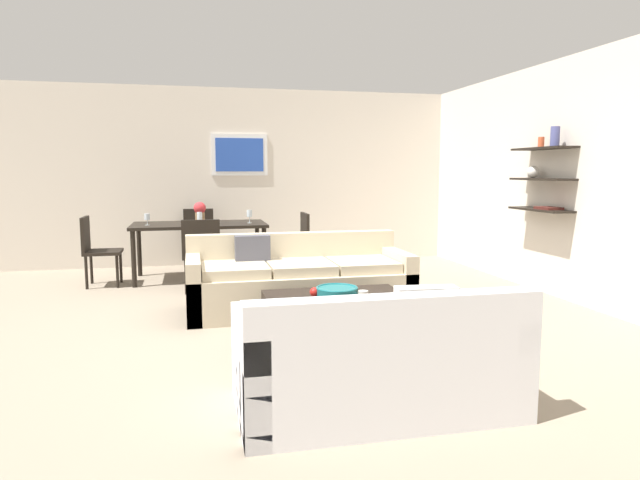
# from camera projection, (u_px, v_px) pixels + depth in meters

# --- Properties ---
(ground_plane) EXTENTS (18.00, 18.00, 0.00)m
(ground_plane) POSITION_uv_depth(u_px,v_px,m) (306.00, 318.00, 5.54)
(ground_plane) COLOR gray
(back_wall_unit) EXTENTS (8.40, 0.09, 2.70)m
(back_wall_unit) POSITION_uv_depth(u_px,v_px,m) (279.00, 177.00, 8.85)
(back_wall_unit) COLOR silver
(back_wall_unit) RESTS_ON ground
(right_wall_shelf_unit) EXTENTS (0.34, 8.20, 2.70)m
(right_wall_shelf_unit) POSITION_uv_depth(u_px,v_px,m) (547.00, 179.00, 6.62)
(right_wall_shelf_unit) COLOR silver
(right_wall_shelf_unit) RESTS_ON ground
(sofa_beige) EXTENTS (2.27, 0.90, 0.78)m
(sofa_beige) POSITION_uv_depth(u_px,v_px,m) (298.00, 283.00, 5.82)
(sofa_beige) COLOR beige
(sofa_beige) RESTS_ON ground
(loveseat_white) EXTENTS (1.67, 0.90, 0.78)m
(loveseat_white) POSITION_uv_depth(u_px,v_px,m) (377.00, 362.00, 3.40)
(loveseat_white) COLOR white
(loveseat_white) RESTS_ON ground
(coffee_table) EXTENTS (1.21, 0.94, 0.38)m
(coffee_table) POSITION_uv_depth(u_px,v_px,m) (339.00, 320.00, 4.76)
(coffee_table) COLOR black
(coffee_table) RESTS_ON ground
(decorative_bowl) EXTENTS (0.36, 0.36, 0.08)m
(decorative_bowl) POSITION_uv_depth(u_px,v_px,m) (337.00, 291.00, 4.79)
(decorative_bowl) COLOR #19666B
(decorative_bowl) RESTS_ON coffee_table
(candle_jar) EXTENTS (0.08, 0.08, 0.07)m
(candle_jar) POSITION_uv_depth(u_px,v_px,m) (363.00, 295.00, 4.68)
(candle_jar) COLOR silver
(candle_jar) RESTS_ON coffee_table
(apple_on_coffee_table) EXTENTS (0.08, 0.08, 0.08)m
(apple_on_coffee_table) POSITION_uv_depth(u_px,v_px,m) (315.00, 292.00, 4.77)
(apple_on_coffee_table) COLOR red
(apple_on_coffee_table) RESTS_ON coffee_table
(dining_table) EXTENTS (1.75, 0.91, 0.75)m
(dining_table) POSITION_uv_depth(u_px,v_px,m) (199.00, 229.00, 7.49)
(dining_table) COLOR black
(dining_table) RESTS_ON ground
(dining_chair_right_near) EXTENTS (0.44, 0.44, 0.88)m
(dining_chair_right_near) POSITION_uv_depth(u_px,v_px,m) (297.00, 241.00, 7.60)
(dining_chair_right_near) COLOR black
(dining_chair_right_near) RESTS_ON ground
(dining_chair_head) EXTENTS (0.44, 0.44, 0.88)m
(dining_chair_head) POSITION_uv_depth(u_px,v_px,m) (199.00, 234.00, 8.34)
(dining_chair_head) COLOR black
(dining_chair_head) RESTS_ON ground
(dining_chair_foot) EXTENTS (0.44, 0.44, 0.88)m
(dining_chair_foot) POSITION_uv_depth(u_px,v_px,m) (201.00, 250.00, 6.68)
(dining_chair_foot) COLOR black
(dining_chair_foot) RESTS_ON ground
(dining_chair_left_near) EXTENTS (0.44, 0.44, 0.88)m
(dining_chair_left_near) POSITION_uv_depth(u_px,v_px,m) (96.00, 246.00, 7.03)
(dining_chair_left_near) COLOR black
(dining_chair_left_near) RESTS_ON ground
(wine_glass_head) EXTENTS (0.07, 0.07, 0.16)m
(wine_glass_head) POSITION_uv_depth(u_px,v_px,m) (199.00, 213.00, 7.85)
(wine_glass_head) COLOR silver
(wine_glass_head) RESTS_ON dining_table
(wine_glass_foot) EXTENTS (0.07, 0.07, 0.18)m
(wine_glass_foot) POSITION_uv_depth(u_px,v_px,m) (200.00, 216.00, 7.08)
(wine_glass_foot) COLOR silver
(wine_glass_foot) RESTS_ON dining_table
(wine_glass_right_near) EXTENTS (0.07, 0.07, 0.18)m
(wine_glass_right_near) POSITION_uv_depth(u_px,v_px,m) (249.00, 214.00, 7.50)
(wine_glass_right_near) COLOR silver
(wine_glass_right_near) RESTS_ON dining_table
(wine_glass_left_near) EXTENTS (0.07, 0.07, 0.15)m
(wine_glass_left_near) POSITION_uv_depth(u_px,v_px,m) (147.00, 217.00, 7.21)
(wine_glass_left_near) COLOR silver
(wine_glass_left_near) RESTS_ON dining_table
(centerpiece_vase) EXTENTS (0.16, 0.16, 0.29)m
(centerpiece_vase) POSITION_uv_depth(u_px,v_px,m) (200.00, 212.00, 7.45)
(centerpiece_vase) COLOR olive
(centerpiece_vase) RESTS_ON dining_table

